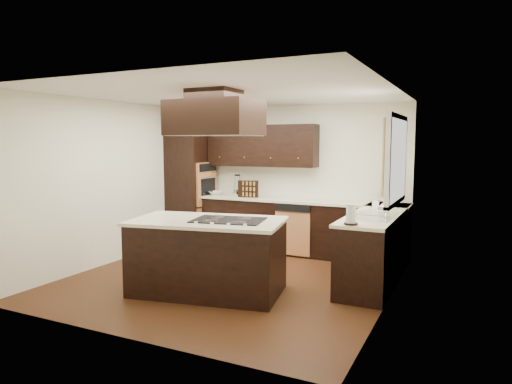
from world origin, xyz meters
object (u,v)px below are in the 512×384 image
at_px(range_hood, 215,118).
at_px(spice_rack, 248,189).
at_px(oven_column, 191,186).
at_px(island, 208,258).

relative_size(range_hood, spice_rack, 3.00).
relative_size(oven_column, range_hood, 2.02).
distance_m(range_hood, spice_rack, 2.59).
bearing_deg(spice_rack, island, -93.14).
bearing_deg(spice_rack, oven_column, 162.23).
height_order(island, spice_rack, spice_rack).
distance_m(oven_column, spice_rack, 1.20).
distance_m(oven_column, range_hood, 3.13).
relative_size(oven_column, spice_rack, 6.06).
height_order(island, range_hood, range_hood).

